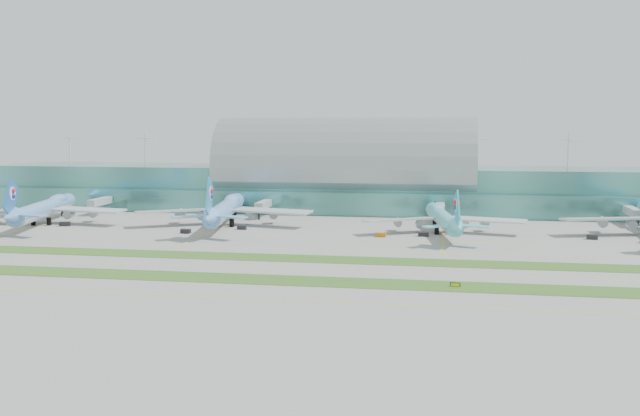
% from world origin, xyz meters
% --- Properties ---
extents(ground, '(700.00, 700.00, 0.00)m').
position_xyz_m(ground, '(0.00, 0.00, 0.00)').
color(ground, gray).
rests_on(ground, ground).
extents(terminal, '(340.00, 69.10, 36.00)m').
position_xyz_m(terminal, '(0.01, 128.79, 14.23)').
color(terminal, '#3D7A75').
rests_on(terminal, ground).
extents(grass_strip_near, '(420.00, 12.00, 0.08)m').
position_xyz_m(grass_strip_near, '(0.00, -28.00, 0.04)').
color(grass_strip_near, '#2D591E').
rests_on(grass_strip_near, ground).
extents(grass_strip_far, '(420.00, 12.00, 0.08)m').
position_xyz_m(grass_strip_far, '(0.00, 2.00, 0.04)').
color(grass_strip_far, '#2D591E').
rests_on(grass_strip_far, ground).
extents(taxiline_a, '(420.00, 0.35, 0.01)m').
position_xyz_m(taxiline_a, '(0.00, -48.00, 0.01)').
color(taxiline_a, yellow).
rests_on(taxiline_a, ground).
extents(taxiline_b, '(420.00, 0.35, 0.01)m').
position_xyz_m(taxiline_b, '(0.00, -14.00, 0.01)').
color(taxiline_b, yellow).
rests_on(taxiline_b, ground).
extents(taxiline_c, '(420.00, 0.35, 0.01)m').
position_xyz_m(taxiline_c, '(0.00, 18.00, 0.01)').
color(taxiline_c, yellow).
rests_on(taxiline_c, ground).
extents(taxiline_d, '(420.00, 0.35, 0.01)m').
position_xyz_m(taxiline_d, '(0.00, 40.00, 0.01)').
color(taxiline_d, yellow).
rests_on(taxiline_d, ground).
extents(airliner_a, '(66.49, 76.53, 21.23)m').
position_xyz_m(airliner_a, '(-112.87, 58.86, 6.55)').
color(airliner_a, '#639ADB').
rests_on(airliner_a, ground).
extents(airliner_b, '(69.38, 79.41, 21.89)m').
position_xyz_m(airliner_b, '(-40.04, 67.15, 6.75)').
color(airliner_b, '#71ADF8').
rests_on(airliner_b, ground).
extents(airliner_c, '(59.30, 67.88, 18.71)m').
position_xyz_m(airliner_c, '(44.85, 60.85, 5.77)').
color(airliner_c, '#66D5E1').
rests_on(airliner_c, ground).
extents(gse_a, '(3.78, 2.36, 1.87)m').
position_xyz_m(gse_a, '(-123.48, 52.80, 0.94)').
color(gse_a, yellow).
rests_on(gse_a, ground).
extents(gse_b, '(4.47, 3.13, 1.71)m').
position_xyz_m(gse_b, '(-101.58, 54.11, 0.85)').
color(gse_b, black).
rests_on(gse_b, ground).
extents(gse_c, '(3.72, 2.46, 1.60)m').
position_xyz_m(gse_c, '(-48.13, 43.87, 0.80)').
color(gse_c, black).
rests_on(gse_c, ground).
extents(gse_d, '(3.44, 1.64, 1.48)m').
position_xyz_m(gse_d, '(-30.36, 56.44, 0.74)').
color(gse_d, black).
rests_on(gse_d, ground).
extents(gse_e, '(3.71, 2.18, 1.47)m').
position_xyz_m(gse_e, '(23.23, 47.25, 0.74)').
color(gse_e, '#BF680B').
rests_on(gse_e, ground).
extents(gse_f, '(3.74, 2.12, 1.45)m').
position_xyz_m(gse_f, '(38.09, 51.06, 0.72)').
color(gse_f, black).
rests_on(gse_f, ground).
extents(gse_g, '(4.08, 2.72, 1.66)m').
position_xyz_m(gse_g, '(96.11, 53.99, 0.83)').
color(gse_g, black).
rests_on(gse_g, ground).
extents(taxiway_sign_east, '(2.53, 0.60, 1.07)m').
position_xyz_m(taxiway_sign_east, '(47.58, -28.23, 0.53)').
color(taxiway_sign_east, black).
rests_on(taxiway_sign_east, ground).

